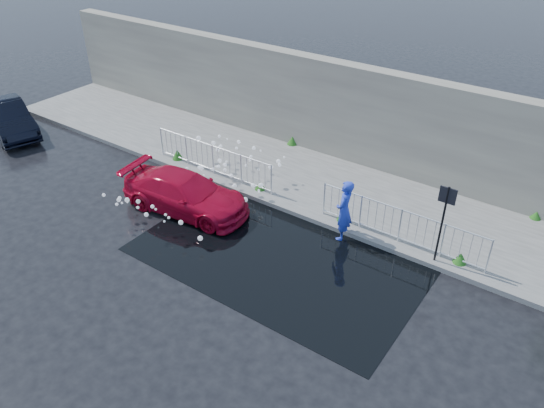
{
  "coord_description": "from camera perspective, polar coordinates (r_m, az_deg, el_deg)",
  "views": [
    {
      "loc": [
        7.17,
        -8.89,
        9.34
      ],
      "look_at": [
        -0.36,
        1.78,
        1.0
      ],
      "focal_mm": 35.0,
      "sensor_mm": 36.0,
      "label": 1
    }
  ],
  "objects": [
    {
      "name": "puddle",
      "position": [
        15.14,
        0.97,
        -5.49
      ],
      "size": [
        8.0,
        5.0,
        0.01
      ],
      "primitive_type": "cube",
      "color": "black",
      "rests_on": "ground"
    },
    {
      "name": "sign_post",
      "position": [
        14.51,
        18.03,
        -0.89
      ],
      "size": [
        0.45,
        0.06,
        2.5
      ],
      "color": "black",
      "rests_on": "ground"
    },
    {
      "name": "railing_right",
      "position": [
        15.53,
        13.62,
        -2.13
      ],
      "size": [
        5.05,
        0.05,
        1.1
      ],
      "color": "silver",
      "rests_on": "pavement"
    },
    {
      "name": "pavement",
      "position": [
        18.17,
        6.81,
        1.65
      ],
      "size": [
        30.0,
        4.0,
        0.15
      ],
      "primitive_type": "cube",
      "color": "#5D5D59",
      "rests_on": "ground"
    },
    {
      "name": "dark_car",
      "position": [
        24.39,
        -26.52,
        8.28
      ],
      "size": [
        4.33,
        2.61,
        1.35
      ],
      "primitive_type": "imported",
      "rotation": [
        0.0,
        0.0,
        1.26
      ],
      "color": "black",
      "rests_on": "ground"
    },
    {
      "name": "weeds",
      "position": [
        17.78,
        4.7,
        1.95
      ],
      "size": [
        12.17,
        3.93,
        0.38
      ],
      "color": "#1D5316",
      "rests_on": "pavement"
    },
    {
      "name": "person",
      "position": [
        15.43,
        7.76,
        -0.7
      ],
      "size": [
        0.55,
        0.76,
        1.91
      ],
      "primitive_type": "imported",
      "rotation": [
        0.0,
        0.0,
        -1.43
      ],
      "color": "blue",
      "rests_on": "ground"
    },
    {
      "name": "water_spray",
      "position": [
        17.71,
        -6.24,
        3.15
      ],
      "size": [
        3.69,
        5.44,
        1.06
      ],
      "color": "white",
      "rests_on": "ground"
    },
    {
      "name": "red_car",
      "position": [
        16.97,
        -9.29,
        1.14
      ],
      "size": [
        4.41,
        2.23,
        1.23
      ],
      "primitive_type": "imported",
      "rotation": [
        0.0,
        0.0,
        1.69
      ],
      "color": "#AF0723",
      "rests_on": "ground"
    },
    {
      "name": "railing_left",
      "position": [
        18.67,
        -6.38,
        4.9
      ],
      "size": [
        5.05,
        0.05,
        1.1
      ],
      "color": "silver",
      "rests_on": "pavement"
    },
    {
      "name": "curb",
      "position": [
        16.69,
        3.44,
        -1.21
      ],
      "size": [
        30.0,
        0.25,
        0.16
      ],
      "primitive_type": "cube",
      "color": "#5D5D59",
      "rests_on": "ground"
    },
    {
      "name": "ground",
      "position": [
        14.75,
        -2.85,
        -6.77
      ],
      "size": [
        90.0,
        90.0,
        0.0
      ],
      "primitive_type": "plane",
      "color": "black",
      "rests_on": "ground"
    },
    {
      "name": "retaining_wall",
      "position": [
        19.12,
        10.45,
        9.12
      ],
      "size": [
        30.0,
        0.6,
        3.5
      ],
      "primitive_type": "cube",
      "color": "slate",
      "rests_on": "pavement"
    }
  ]
}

